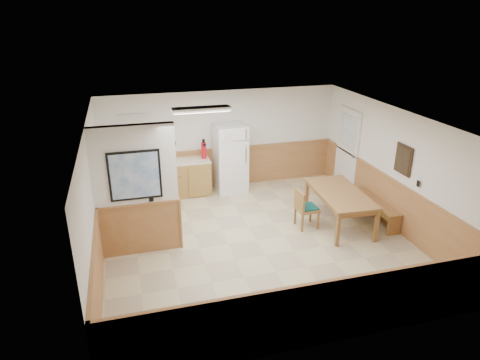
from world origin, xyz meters
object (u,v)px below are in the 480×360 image
object	(u,v)px
soap_bottle	(137,160)
refrigerator	(230,158)
dining_bench	(376,206)
dining_chair	(304,206)
dining_table	(340,196)
fire_extinguisher	(204,150)

from	to	relation	value
soap_bottle	refrigerator	bearing A→B (deg)	-2.30
dining_bench	dining_chair	distance (m)	1.69
refrigerator	dining_table	size ratio (longest dim) A/B	0.90
dining_bench	fire_extinguisher	xyz separation A→B (m)	(-3.32, 2.54, 0.78)
fire_extinguisher	dining_bench	bearing A→B (deg)	-28.58
dining_bench	soap_bottle	bearing A→B (deg)	152.57
refrigerator	dining_bench	size ratio (longest dim) A/B	1.17
dining_table	soap_bottle	bearing A→B (deg)	151.74
dining_bench	fire_extinguisher	distance (m)	4.25
fire_extinguisher	soap_bottle	xyz separation A→B (m)	(-1.62, 0.03, -0.11)
dining_table	dining_bench	xyz separation A→B (m)	(0.88, -0.06, -0.32)
refrigerator	soap_bottle	distance (m)	2.28
refrigerator	dining_table	bearing A→B (deg)	-55.54
dining_chair	fire_extinguisher	distance (m)	2.99
dining_bench	soap_bottle	distance (m)	5.61
refrigerator	soap_bottle	world-z (taller)	refrigerator
dining_table	dining_bench	bearing A→B (deg)	-0.62
dining_bench	fire_extinguisher	size ratio (longest dim) A/B	2.97
fire_extinguisher	soap_bottle	world-z (taller)	fire_extinguisher
fire_extinguisher	soap_bottle	bearing A→B (deg)	-172.32
refrigerator	dining_bench	bearing A→B (deg)	-44.92
dining_table	dining_chair	world-z (taller)	dining_chair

